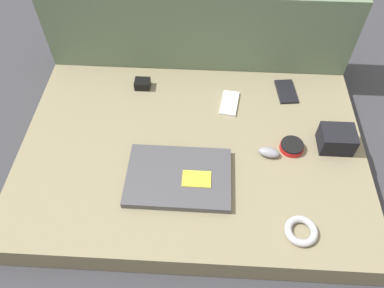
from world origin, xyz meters
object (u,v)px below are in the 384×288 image
at_px(laptop, 179,177).
at_px(phone_black, 229,103).
at_px(speaker_puck, 292,146).
at_px(phone_silver, 286,91).
at_px(camera_pouch, 337,139).
at_px(charger_brick, 142,84).
at_px(computer_mouse, 269,152).

distance_m(laptop, phone_black, 0.38).
height_order(speaker_puck, phone_silver, speaker_puck).
distance_m(speaker_puck, phone_silver, 0.27).
bearing_deg(laptop, phone_silver, 47.85).
relative_size(camera_pouch, charger_brick, 1.92).
relative_size(speaker_puck, phone_black, 0.61).
distance_m(computer_mouse, charger_brick, 0.56).
relative_size(phone_silver, charger_brick, 2.24).
relative_size(speaker_puck, charger_brick, 1.36).
distance_m(phone_black, camera_pouch, 0.40).
relative_size(computer_mouse, charger_brick, 1.31).
distance_m(laptop, charger_brick, 0.45).
relative_size(laptop, computer_mouse, 4.33).
distance_m(speaker_puck, camera_pouch, 0.15).
xyz_separation_m(laptop, camera_pouch, (0.52, 0.16, 0.03)).
bearing_deg(phone_silver, speaker_puck, -98.38).
bearing_deg(computer_mouse, phone_silver, 85.47).
relative_size(phone_black, charger_brick, 2.22).
bearing_deg(laptop, camera_pouch, 17.84).
bearing_deg(charger_brick, phone_black, -12.31).
distance_m(speaker_puck, charger_brick, 0.61).
bearing_deg(phone_black, camera_pouch, -18.52).
relative_size(speaker_puck, camera_pouch, 0.71).
height_order(phone_silver, camera_pouch, camera_pouch).
relative_size(computer_mouse, speaker_puck, 0.96).
relative_size(speaker_puck, phone_silver, 0.61).
bearing_deg(phone_silver, camera_pouch, -68.08).
relative_size(phone_silver, phone_black, 1.01).
xyz_separation_m(phone_black, camera_pouch, (0.35, -0.18, 0.03)).
bearing_deg(phone_silver, laptop, -138.78).
distance_m(camera_pouch, charger_brick, 0.74).
bearing_deg(camera_pouch, computer_mouse, -167.29).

